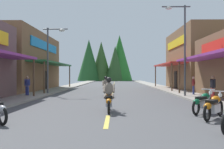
# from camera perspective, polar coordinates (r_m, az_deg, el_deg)

# --- Properties ---
(ground) EXTENTS (10.19, 81.90, 0.10)m
(ground) POSITION_cam_1_polar(r_m,az_deg,el_deg) (26.38, 0.23, -3.84)
(ground) COLOR #4C4C4F
(sidewalk_left) EXTENTS (2.27, 81.90, 0.12)m
(sidewalk_left) POSITION_cam_1_polar(r_m,az_deg,el_deg) (27.17, -13.04, -3.50)
(sidewalk_left) COLOR gray
(sidewalk_left) RESTS_ON ground
(sidewalk_right) EXTENTS (2.27, 81.90, 0.12)m
(sidewalk_right) POSITION_cam_1_polar(r_m,az_deg,el_deg) (27.03, 13.58, -3.52)
(sidewalk_right) COLOR gray
(sidewalk_right) RESTS_ON ground
(centerline_dashes) EXTENTS (0.16, 54.57, 0.01)m
(centerline_dashes) POSITION_cam_1_polar(r_m,az_deg,el_deg) (28.50, 0.28, -3.45)
(centerline_dashes) COLOR #E0C64C
(centerline_dashes) RESTS_ON ground
(storefront_left_far) EXTENTS (9.65, 12.53, 6.16)m
(storefront_left_far) POSITION_cam_1_polar(r_m,az_deg,el_deg) (27.68, -23.82, 2.82)
(storefront_left_far) COLOR brown
(storefront_left_far) RESTS_ON ground
(storefront_right_far) EXTENTS (9.62, 10.78, 6.87)m
(storefront_right_far) POSITION_cam_1_polar(r_m,az_deg,el_deg) (29.45, 22.74, 3.34)
(storefront_right_far) COLOR brown
(storefront_right_far) RESTS_ON ground
(streetlamp_left) EXTENTS (2.12, 0.30, 5.69)m
(streetlamp_left) POSITION_cam_1_polar(r_m,az_deg,el_deg) (20.60, -14.55, 5.71)
(streetlamp_left) COLOR #474C51
(streetlamp_left) RESTS_ON ground
(streetlamp_right) EXTENTS (2.12, 0.30, 6.89)m
(streetlamp_right) POSITION_cam_1_polar(r_m,az_deg,el_deg) (18.35, 16.52, 8.51)
(streetlamp_right) COLOR #474C51
(streetlamp_right) RESTS_ON ground
(motorcycle_parked_right_2) EXTENTS (1.46, 1.70, 1.04)m
(motorcycle_parked_right_2) POSITION_cam_1_polar(r_m,az_deg,el_deg) (9.73, 23.64, -7.07)
(motorcycle_parked_right_2) COLOR black
(motorcycle_parked_right_2) RESTS_ON ground
(motorcycle_parked_right_3) EXTENTS (1.54, 1.62, 1.04)m
(motorcycle_parked_right_3) POSITION_cam_1_polar(r_m,az_deg,el_deg) (10.97, 21.44, -6.28)
(motorcycle_parked_right_3) COLOR black
(motorcycle_parked_right_3) RESTS_ON ground
(rider_cruising_lead) EXTENTS (0.60, 2.14, 1.57)m
(rider_cruising_lead) POSITION_cam_1_polar(r_m,az_deg,el_deg) (10.58, -0.75, -5.61)
(rider_cruising_lead) COLOR black
(rider_cruising_lead) RESTS_ON ground
(rider_cruising_trailing) EXTENTS (0.60, 2.14, 1.57)m
(rider_cruising_trailing) POSITION_cam_1_polar(r_m,az_deg,el_deg) (17.85, -1.55, -3.37)
(rider_cruising_trailing) COLOR black
(rider_cruising_trailing) RESTS_ON ground
(pedestrian_browsing) EXTENTS (0.30, 0.57, 1.65)m
(pedestrian_browsing) POSITION_cam_1_polar(r_m,az_deg,el_deg) (15.89, 23.46, -2.69)
(pedestrian_browsing) COLOR maroon
(pedestrian_browsing) RESTS_ON ground
(pedestrian_waiting) EXTENTS (0.35, 0.55, 1.56)m
(pedestrian_waiting) POSITION_cam_1_polar(r_m,az_deg,el_deg) (19.74, 19.32, -2.36)
(pedestrian_waiting) COLOR #333F8C
(pedestrian_waiting) RESTS_ON ground
(pedestrian_strolling) EXTENTS (0.51, 0.40, 1.59)m
(pedestrian_strolling) POSITION_cam_1_polar(r_m,az_deg,el_deg) (19.02, -20.05, -2.38)
(pedestrian_strolling) COLOR #333F8C
(pedestrian_strolling) RESTS_ON ground
(treeline_backdrop) EXTENTS (15.79, 10.87, 13.35)m
(treeline_backdrop) POSITION_cam_1_polar(r_m,az_deg,el_deg) (67.83, -0.88, 3.43)
(treeline_backdrop) COLOR #236823
(treeline_backdrop) RESTS_ON ground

